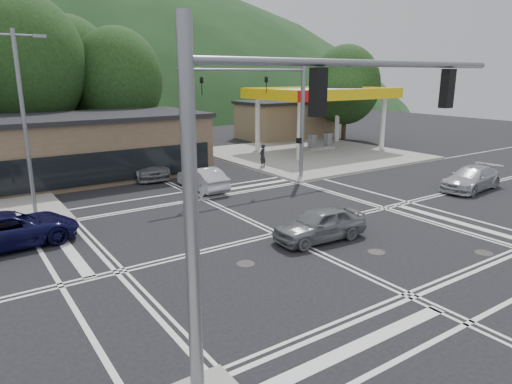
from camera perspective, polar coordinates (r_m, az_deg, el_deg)
ground at (r=20.61m, az=2.67°, el=-5.24°), size 120.00×120.00×0.00m
sidewalk_ne at (r=41.09m, az=6.85°, el=4.79°), size 16.00×16.00×0.15m
gas_station_canopy at (r=42.62m, az=8.22°, el=11.82°), size 12.32×8.34×5.75m
convenience_store at (r=51.65m, az=3.79°, el=8.89°), size 10.00×6.00×3.80m
commercial_row at (r=33.04m, az=-27.55°, el=4.25°), size 24.00×8.00×4.00m
hill_north at (r=106.33m, az=-28.32°, el=9.09°), size 252.00×126.00×140.00m
tree_n_b at (r=39.87m, az=-26.98°, el=14.22°), size 9.00×9.00×12.98m
tree_n_c at (r=41.45m, az=-16.94°, el=13.28°), size 7.60×7.60×10.87m
tree_n_e at (r=44.53m, az=-22.41°, el=13.72°), size 8.40×8.40×11.98m
tree_ne at (r=50.34m, az=11.16°, el=13.01°), size 7.20×7.20×9.99m
streetlight_nw at (r=24.75m, az=-26.95°, el=8.55°), size 2.50×0.25×9.00m
signal_mast_ne at (r=30.19m, az=4.00°, el=10.91°), size 11.65×0.30×8.00m
signal_mast_sw at (r=9.19m, az=1.91°, el=2.90°), size 9.14×0.28×8.00m
car_blue_west at (r=21.45m, az=-28.33°, el=-4.15°), size 5.47×2.83×1.47m
car_grey_center at (r=19.82m, az=7.98°, el=-3.98°), size 4.33×1.98×1.44m
car_silver_east at (r=31.14m, az=25.32°, el=1.54°), size 5.09×2.49×1.43m
car_queue_a at (r=28.26m, az=-6.70°, el=1.66°), size 1.55×4.35×1.43m
car_queue_b at (r=37.05m, az=-13.81°, el=4.48°), size 1.90×4.49×1.51m
car_northbound at (r=32.78m, az=-13.72°, el=3.31°), size 2.88×5.81×1.62m
pedestrian at (r=34.33m, az=0.83°, el=4.56°), size 0.75×0.64×1.73m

